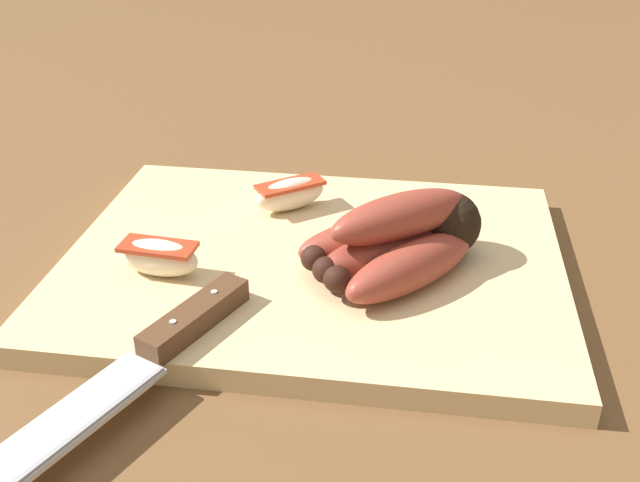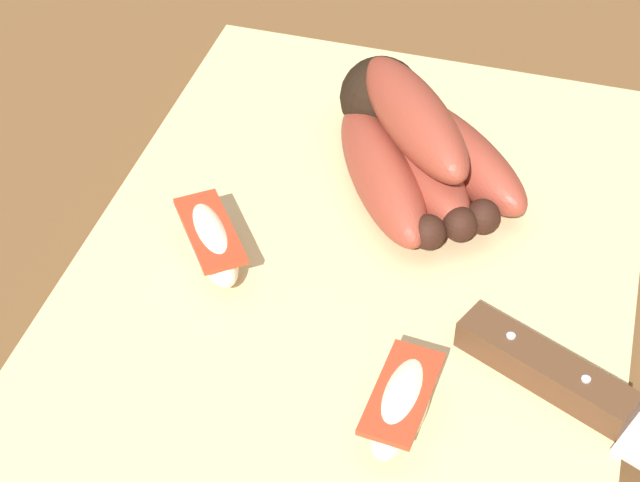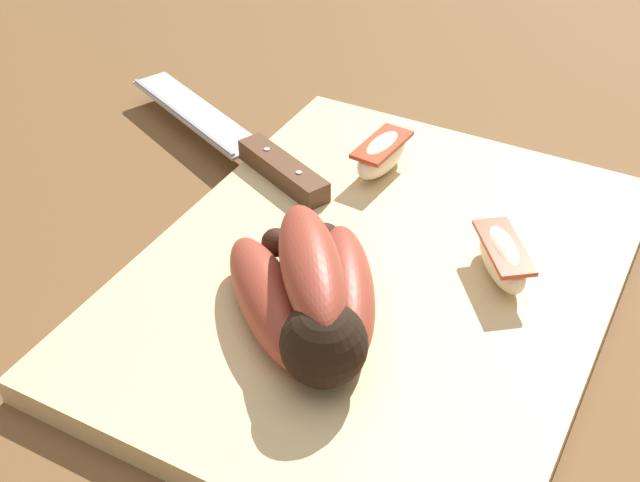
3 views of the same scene
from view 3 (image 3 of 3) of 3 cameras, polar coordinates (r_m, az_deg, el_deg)
name	(u,v)px [view 3 (image 3 of 3)]	position (r m, az deg, el deg)	size (l,w,h in m)	color
ground_plane	(382,280)	(0.63, 4.25, -2.63)	(6.00, 6.00, 0.00)	brown
cutting_board	(373,278)	(0.61, 3.66, -2.52)	(0.42, 0.32, 0.02)	#DBBC84
banana_bunch	(312,296)	(0.54, -0.55, -3.76)	(0.16, 0.16, 0.07)	black
chefs_knife	(250,149)	(0.73, -4.80, 6.28)	(0.14, 0.27, 0.02)	silver
apple_wedge_near	(382,154)	(0.70, 4.22, 5.93)	(0.07, 0.03, 0.03)	#F4E5C1
apple_wedge_middle	(502,257)	(0.60, 12.32, -1.08)	(0.07, 0.06, 0.03)	#F4E5C1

